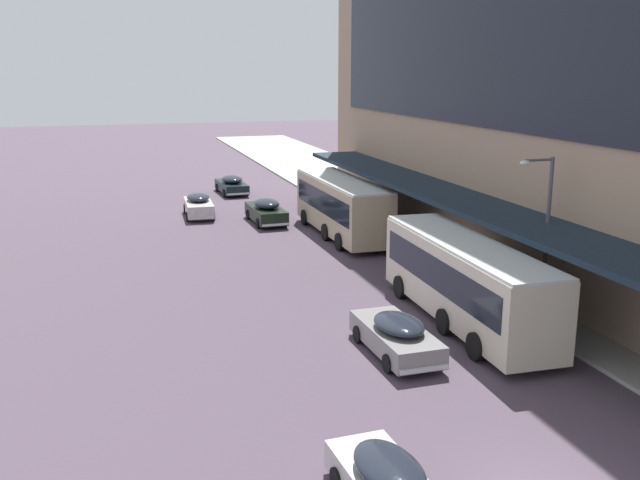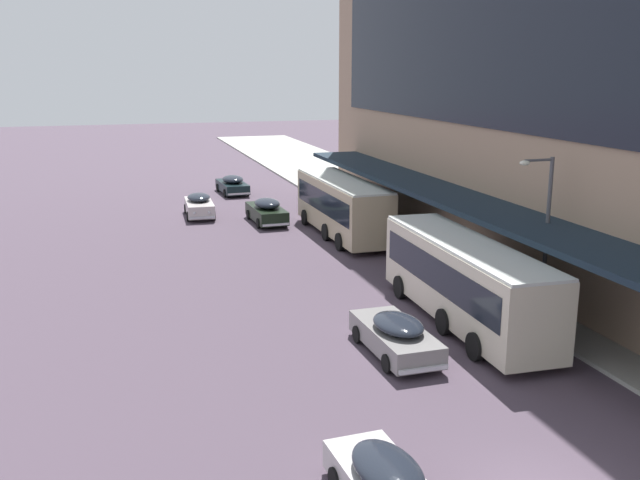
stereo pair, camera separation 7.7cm
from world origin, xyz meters
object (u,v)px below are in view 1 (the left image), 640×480
Objects in this scene: sedan_second_near at (396,335)px; sedan_oncoming_front at (199,205)px; transit_bus_kerbside_front at (465,277)px; fire_hydrant at (469,270)px; sedan_oncoming_rear at (232,185)px; transit_bus_kerbside_rear at (342,204)px; street_lamp at (544,225)px; sedan_lead_near at (266,211)px.

sedan_oncoming_front reaches higher than sedan_second_near.
fire_hydrant is (3.07, 5.24, -1.42)m from transit_bus_kerbside_front.
transit_bus_kerbside_front is at bearing -120.40° from fire_hydrant.
transit_bus_kerbside_rear is at bearing -77.11° from sedan_oncoming_rear.
sedan_second_near is at bearing -166.15° from street_lamp.
transit_bus_kerbside_front is at bearing -90.70° from transit_bus_kerbside_rear.
fire_hydrant is at bearing 47.02° from sedan_second_near.
sedan_lead_near is at bearing -40.58° from sedan_oncoming_front.
sedan_oncoming_rear is 0.76× the size of street_lamp.
sedan_oncoming_front is at bearing 132.18° from transit_bus_kerbside_rear.
transit_bus_kerbside_front is 2.42× the size of sedan_oncoming_front.
transit_bus_kerbside_front reaches higher than fire_hydrant.
sedan_lead_near reaches higher than sedan_second_near.
sedan_lead_near is 16.68m from fire_hydrant.
transit_bus_kerbside_rear reaches higher than sedan_second_near.
sedan_lead_near reaches higher than fire_hydrant.
transit_bus_kerbside_front is at bearing -83.65° from sedan_oncoming_rear.
fire_hydrant is at bearing -74.66° from transit_bus_kerbside_rear.
sedan_oncoming_front is (-7.30, 24.00, -1.13)m from transit_bus_kerbside_front.
transit_bus_kerbside_rear reaches higher than sedan_oncoming_front.
sedan_second_near is 26.33m from sedan_oncoming_front.
street_lamp is (6.83, 1.68, 3.18)m from sedan_second_near.
sedan_oncoming_front is 26.71m from street_lamp.
sedan_second_near is at bearing -102.48° from transit_bus_kerbside_rear.
street_lamp is at bearing -89.95° from fire_hydrant.
sedan_oncoming_rear is at bearing 101.54° from street_lamp.
transit_bus_kerbside_rear is 11.22m from sedan_oncoming_front.
fire_hydrant is (-0.00, 5.64, -3.42)m from street_lamp.
sedan_oncoming_front is at bearing 113.04° from street_lamp.
sedan_lead_near is at bearing 125.98° from transit_bus_kerbside_rear.
sedan_lead_near is 1.01× the size of sedan_oncoming_rear.
transit_bus_kerbside_front is at bearing 172.54° from street_lamp.
sedan_second_near is (-3.95, -17.82, -1.23)m from transit_bus_kerbside_rear.
sedan_oncoming_front is at bearing 139.42° from sedan_lead_near.
street_lamp is 6.59m from fire_hydrant.
sedan_lead_near is at bearing 112.68° from fire_hydrant.
street_lamp is at bearing 13.85° from sedan_second_near.
transit_bus_kerbside_rear is (0.19, 15.74, 0.05)m from transit_bus_kerbside_front.
fire_hydrant is (2.88, -10.50, -1.47)m from transit_bus_kerbside_rear.
transit_bus_kerbside_rear reaches higher than sedan_lead_near.
transit_bus_kerbside_front is 2.32× the size of sedan_second_near.
transit_bus_kerbside_rear is 16.51m from street_lamp.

